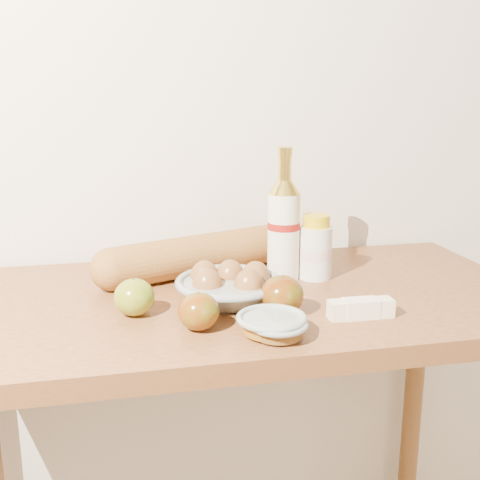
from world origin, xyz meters
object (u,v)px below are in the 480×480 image
baguette (207,253)px  table (237,352)px  bourbon_bottle (284,226)px  cream_bottle (315,249)px  egg_bowl (229,286)px

baguette → table: bearing=-98.5°
bourbon_bottle → baguette: bourbon_bottle is taller
cream_bottle → egg_bowl: (-0.21, -0.11, -0.03)m
bourbon_bottle → egg_bowl: bourbon_bottle is taller
table → cream_bottle: (0.19, 0.07, 0.19)m
table → baguette: bearing=101.9°
bourbon_bottle → egg_bowl: bearing=-142.7°
egg_bowl → baguette: size_ratio=0.48×
bourbon_bottle → cream_bottle: 0.09m
egg_bowl → baguette: bearing=93.2°
cream_bottle → egg_bowl: bearing=-142.9°
bourbon_bottle → cream_bottle: bourbon_bottle is taller
table → bourbon_bottle: bearing=35.4°
table → bourbon_bottle: 0.28m
table → egg_bowl: size_ratio=4.70×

